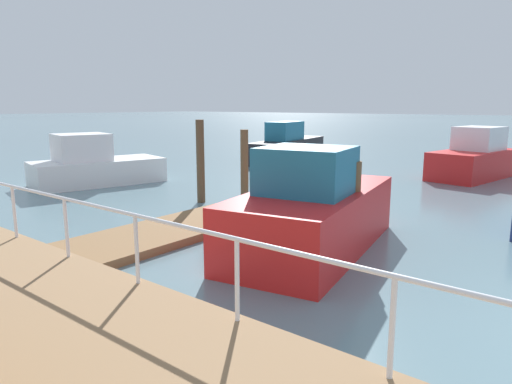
{
  "coord_description": "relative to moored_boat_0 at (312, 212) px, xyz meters",
  "views": [
    {
      "loc": [
        -7.18,
        1.32,
        3.04
      ],
      "look_at": [
        0.77,
        7.63,
        1.12
      ],
      "focal_mm": 32.29,
      "sensor_mm": 36.0,
      "label": 1
    }
  ],
  "objects": [
    {
      "name": "dock_piling_2",
      "position": [
        0.59,
        -0.23,
        0.18
      ],
      "size": [
        0.3,
        0.3,
        1.98
      ],
      "primitive_type": "cylinder",
      "color": "brown",
      "rests_on": "ground_plane"
    },
    {
      "name": "dock_piling_3",
      "position": [
        0.43,
        -0.7,
        0.14
      ],
      "size": [
        0.32,
        0.32,
        1.91
      ],
      "primitive_type": "cylinder",
      "color": "brown",
      "rests_on": "ground_plane"
    },
    {
      "name": "boardwalk_railing",
      "position": [
        -4.11,
        2.49,
        0.45
      ],
      "size": [
        0.06,
        23.7,
        1.08
      ],
      "color": "white",
      "rests_on": "boardwalk"
    },
    {
      "name": "moored_boat_4",
      "position": [
        12.67,
        -0.16,
        0.01
      ],
      "size": [
        4.81,
        2.74,
        2.15
      ],
      "color": "red",
      "rests_on": "ground_plane"
    },
    {
      "name": "dock_piling_0",
      "position": [
        1.99,
        5.32,
        0.49
      ],
      "size": [
        0.25,
        0.25,
        2.6
      ],
      "primitive_type": "cylinder",
      "color": "brown",
      "rests_on": "ground_plane"
    },
    {
      "name": "moored_boat_0",
      "position": [
        0.0,
        0.0,
        0.0
      ],
      "size": [
        5.43,
        3.05,
        2.22
      ],
      "color": "red",
      "rests_on": "ground_plane"
    },
    {
      "name": "moored_boat_3",
      "position": [
        13.1,
        9.66,
        -0.03
      ],
      "size": [
        7.42,
        2.83,
        2.15
      ],
      "color": "black",
      "rests_on": "ground_plane"
    },
    {
      "name": "dock_piling_1",
      "position": [
        3.6,
        4.87,
        0.31
      ],
      "size": [
        0.26,
        0.26,
        2.24
      ],
      "primitive_type": "cylinder",
      "color": "brown",
      "rests_on": "ground_plane"
    },
    {
      "name": "moored_boat_2",
      "position": [
        1.83,
        10.99,
        -0.09
      ],
      "size": [
        5.2,
        3.25,
        1.97
      ],
      "color": "white",
      "rests_on": "ground_plane"
    },
    {
      "name": "floating_dock",
      "position": [
        0.91,
        3.25,
        -0.72
      ],
      "size": [
        10.74,
        2.0,
        0.18
      ],
      "primitive_type": "cube",
      "color": "olive",
      "rests_on": "ground_plane"
    }
  ]
}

